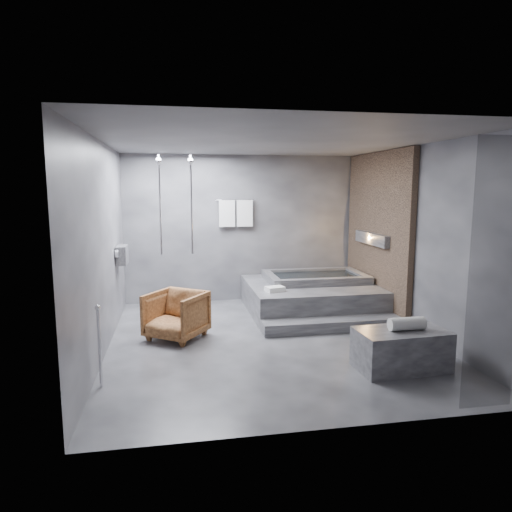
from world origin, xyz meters
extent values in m
plane|color=#2D2D30|center=(0.00, 0.00, 0.00)|extent=(5.00, 5.00, 0.00)
cube|color=#4C4C4F|center=(0.00, 0.00, 2.80)|extent=(4.50, 5.00, 0.04)
cube|color=#38383D|center=(0.00, 2.50, 1.40)|extent=(4.50, 0.04, 2.80)
cube|color=#38383D|center=(0.00, -2.50, 1.40)|extent=(4.50, 0.04, 2.80)
cube|color=#38383D|center=(-2.25, 0.00, 1.40)|extent=(0.04, 5.00, 2.80)
cube|color=#38383D|center=(2.25, 0.00, 1.40)|extent=(0.04, 5.00, 2.80)
cube|color=#8B6B51|center=(2.19, 1.25, 1.40)|extent=(0.10, 2.40, 2.78)
cube|color=#FF9938|center=(2.11, 1.25, 1.30)|extent=(0.14, 1.20, 0.20)
cube|color=gray|center=(-2.16, 1.40, 1.10)|extent=(0.16, 0.42, 0.30)
imported|color=beige|center=(-2.15, 1.30, 1.05)|extent=(0.08, 0.08, 0.21)
imported|color=beige|center=(-2.15, 1.50, 1.03)|extent=(0.07, 0.07, 0.15)
cylinder|color=silver|center=(-1.00, 2.05, 1.90)|extent=(0.04, 0.04, 1.80)
cylinder|color=silver|center=(-1.55, 2.05, 1.90)|extent=(0.04, 0.04, 1.80)
cylinder|color=silver|center=(-0.15, 2.44, 1.95)|extent=(0.75, 0.02, 0.02)
cube|color=white|center=(-0.32, 2.42, 1.70)|extent=(0.30, 0.06, 0.50)
cube|color=white|center=(0.02, 2.42, 1.70)|extent=(0.30, 0.06, 0.50)
cylinder|color=silver|center=(-2.15, -1.20, 0.45)|extent=(0.04, 0.04, 0.90)
cube|color=black|center=(1.65, -2.45, 1.35)|extent=(0.55, 0.01, 2.60)
cube|color=#333335|center=(1.05, 1.45, 0.25)|extent=(2.20, 2.00, 0.50)
cube|color=#333335|center=(1.05, 0.27, 0.09)|extent=(2.20, 0.36, 0.18)
cube|color=#333335|center=(1.36, -1.31, 0.24)|extent=(1.11, 0.65, 0.48)
imported|color=#4B2812|center=(-1.32, 0.34, 0.35)|extent=(1.04, 1.05, 0.69)
cylinder|color=silver|center=(1.41, -1.32, 0.56)|extent=(0.44, 0.16, 0.16)
cube|color=silver|center=(0.29, 0.94, 0.54)|extent=(0.34, 0.28, 0.08)
camera|label=1|loc=(-1.31, -6.20, 2.17)|focal=32.00mm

